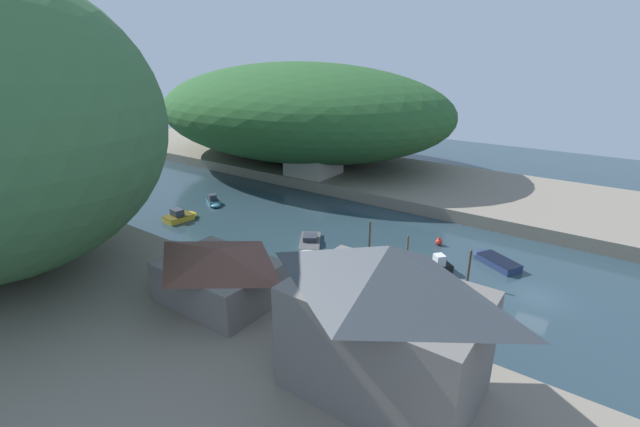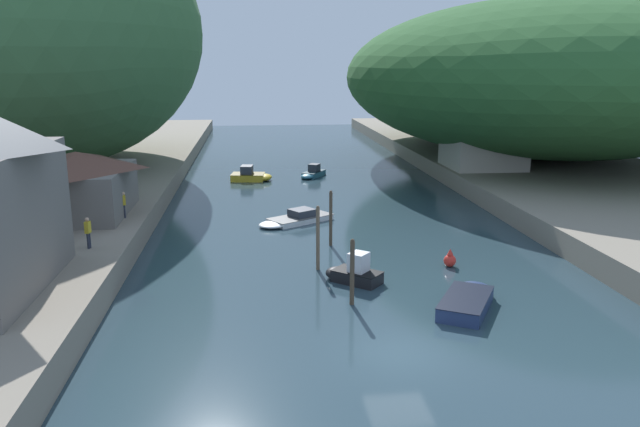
# 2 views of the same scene
# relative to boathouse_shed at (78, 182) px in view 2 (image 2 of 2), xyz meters

# --- Properties ---
(water_surface) EXTENTS (130.00, 130.00, 0.00)m
(water_surface) POSITION_rel_boathouse_shed_xyz_m (16.86, 11.07, -3.67)
(water_surface) COLOR #283D47
(water_surface) RESTS_ON ground
(left_bank) EXTENTS (22.00, 120.00, 1.54)m
(left_bank) POSITION_rel_boathouse_shed_xyz_m (-6.57, 11.07, -2.90)
(left_bank) COLOR gray
(left_bank) RESTS_ON ground
(right_bank) EXTENTS (22.00, 120.00, 1.54)m
(right_bank) POSITION_rel_boathouse_shed_xyz_m (40.30, 11.07, -2.90)
(right_bank) COLOR gray
(right_bank) RESTS_ON ground
(hillside_left) EXTENTS (28.94, 40.51, 24.86)m
(hillside_left) POSITION_rel_boathouse_shed_xyz_m (-7.67, 21.75, 10.30)
(hillside_left) COLOR #3D6B3D
(hillside_left) RESTS_ON left_bank
(hillside_right) EXTENTS (39.28, 55.00, 16.25)m
(hillside_right) POSITION_rel_boathouse_shed_xyz_m (41.40, 25.16, 6.00)
(hillside_right) COLOR #285628
(hillside_right) RESTS_ON right_bank
(boathouse_shed) EXTENTS (6.60, 8.96, 4.12)m
(boathouse_shed) POSITION_rel_boathouse_shed_xyz_m (0.00, 0.00, 0.00)
(boathouse_shed) COLOR slate
(boathouse_shed) RESTS_ON left_bank
(right_bank_cottage) EXTENTS (7.14, 7.16, 4.86)m
(right_bank_cottage) POSITION_rel_boathouse_shed_xyz_m (33.01, 15.70, 0.40)
(right_bank_cottage) COLOR #B2A899
(right_bank_cottage) RESTS_ON right_bank
(boat_small_dinghy) EXTENTS (5.96, 4.89, 0.91)m
(boat_small_dinghy) POSITION_rel_boathouse_shed_xyz_m (14.17, 2.29, -3.39)
(boat_small_dinghy) COLOR white
(boat_small_dinghy) RESTS_ON water_surface
(boat_yellow_tender) EXTENTS (3.07, 3.98, 1.27)m
(boat_yellow_tender) POSITION_rel_boathouse_shed_xyz_m (17.25, 20.66, -3.28)
(boat_yellow_tender) COLOR teal
(boat_yellow_tender) RESTS_ON water_surface
(boat_open_rowboat) EXTENTS (4.11, 5.22, 0.68)m
(boat_open_rowboat) POSITION_rel_boathouse_shed_xyz_m (21.22, -14.42, -3.33)
(boat_open_rowboat) COLOR navy
(boat_open_rowboat) RESTS_ON water_surface
(boat_cabin_cruiser) EXTENTS (3.22, 3.01, 1.64)m
(boat_cabin_cruiser) POSITION_rel_boathouse_shed_xyz_m (16.33, -10.48, -3.18)
(boat_cabin_cruiser) COLOR black
(boat_cabin_cruiser) RESTS_ON water_surface
(boat_far_right_bank) EXTENTS (4.19, 2.66, 1.46)m
(boat_far_right_bank) POSITION_rel_boathouse_shed_xyz_m (11.18, 19.48, -3.21)
(boat_far_right_bank) COLOR gold
(boat_far_right_bank) RESTS_ON water_surface
(mooring_post_nearest) EXTENTS (0.22, 0.22, 3.24)m
(mooring_post_nearest) POSITION_rel_boathouse_shed_xyz_m (15.80, -13.62, -2.04)
(mooring_post_nearest) COLOR #4C3D2D
(mooring_post_nearest) RESTS_ON water_surface
(mooring_post_second) EXTENTS (0.20, 0.20, 3.64)m
(mooring_post_second) POSITION_rel_boathouse_shed_xyz_m (14.74, -8.32, -1.84)
(mooring_post_second) COLOR brown
(mooring_post_second) RESTS_ON water_surface
(mooring_post_middle) EXTENTS (0.20, 0.20, 3.53)m
(mooring_post_middle) POSITION_rel_boathouse_shed_xyz_m (16.04, -3.71, -1.89)
(mooring_post_middle) COLOR #4C3D2D
(mooring_post_middle) RESTS_ON water_surface
(channel_buoy_near) EXTENTS (0.70, 0.70, 1.05)m
(channel_buoy_near) POSITION_rel_boathouse_shed_xyz_m (22.18, -8.62, -3.26)
(channel_buoy_near) COLOR red
(channel_buoy_near) RESTS_ON water_surface
(person_on_quay) EXTENTS (0.28, 0.41, 1.69)m
(person_on_quay) POSITION_rel_boathouse_shed_xyz_m (2.51, -8.02, -1.15)
(person_on_quay) COLOR #282D3D
(person_on_quay) RESTS_ON left_bank
(person_by_boathouse) EXTENTS (0.31, 0.43, 1.69)m
(person_by_boathouse) POSITION_rel_boathouse_shed_xyz_m (3.07, -1.24, -1.15)
(person_by_boathouse) COLOR #282D3D
(person_by_boathouse) RESTS_ON left_bank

